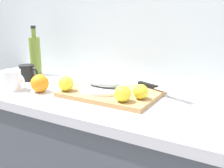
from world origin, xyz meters
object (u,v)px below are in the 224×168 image
Objects in this scene: coffee_mug_1 at (13,80)px; orange_0 at (40,83)px; cutting_board at (112,93)px; fish_fillet at (103,83)px; coffee_mug_0 at (27,73)px; white_plate at (103,88)px; olive_oil_bottle at (35,55)px; chef_knife at (156,88)px; lemon_0 at (123,94)px.

coffee_mug_1 is 1.47× the size of orange_0.
fish_fillet is at bearing -165.71° from cutting_board.
coffee_mug_0 is (-0.53, -0.01, 0.03)m from cutting_board.
coffee_mug_0 is at bearing 179.37° from white_plate.
coffee_mug_0 is (0.07, -0.14, -0.07)m from olive_oil_bottle.
white_plate is 0.24m from chef_knife.
coffee_mug_0 is (-0.49, 0.01, -0.01)m from fish_fillet.
coffee_mug_1 reaches higher than orange_0.
coffee_mug_1 reaches higher than fish_fillet.
white_plate is at bearing -0.63° from coffee_mug_0.
coffee_mug_0 is at bearing 179.37° from fish_fillet.
orange_0 is at bearing 15.67° from coffee_mug_1.
cutting_board is 4.91× the size of orange_0.
white_plate is at bearing -165.71° from cutting_board.
cutting_board is 0.34m from orange_0.
chef_knife reaches higher than cutting_board.
orange_0 is (-0.31, -0.13, 0.03)m from cutting_board.
chef_knife is 0.77m from olive_oil_bottle.
fish_fillet is 1.97× the size of orange_0.
cutting_board is 2.49× the size of fish_fillet.
orange_0 is (-0.42, -0.02, -0.01)m from lemon_0.
chef_knife is at bearing 30.42° from white_plate.
chef_knife is (0.17, 0.11, 0.02)m from cutting_board.
lemon_0 is at bearing -33.64° from white_plate.
coffee_mug_0 reaches higher than chef_knife.
white_plate is 1.33× the size of fish_fillet.
white_plate is at bearing 23.47° from orange_0.
chef_knife is at bearing 75.89° from lemon_0.
lemon_0 reaches higher than white_plate.
white_plate is at bearing -128.51° from chef_knife.
coffee_mug_1 is at bearing -159.65° from cutting_board.
coffee_mug_1 is (-0.45, -0.17, 0.04)m from cutting_board.
chef_knife is 2.27× the size of coffee_mug_1.
olive_oil_bottle reaches higher than chef_knife.
fish_fillet is 1.34× the size of coffee_mug_1.
fish_fillet is (-0.04, -0.01, 0.04)m from cutting_board.
coffee_mug_0 is 0.18m from coffee_mug_1.
orange_0 is (0.29, -0.26, -0.08)m from olive_oil_bottle.
olive_oil_bottle reaches higher than white_plate.
white_plate is 0.30m from orange_0.
coffee_mug_1 is (-0.56, -0.05, -0.00)m from lemon_0.
fish_fillet is 0.58m from olive_oil_bottle.
chef_knife is at bearing 24.32° from coffee_mug_1.
fish_fillet is 0.58× the size of olive_oil_bottle.
cutting_board is at bearing 20.35° from coffee_mug_1.
lemon_0 is at bearing -83.04° from chef_knife.
lemon_0 is 0.23× the size of olive_oil_bottle.
lemon_0 reaches higher than orange_0.
cutting_board is 0.06m from fish_fillet.
coffee_mug_0 is (-0.49, 0.01, 0.02)m from white_plate.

